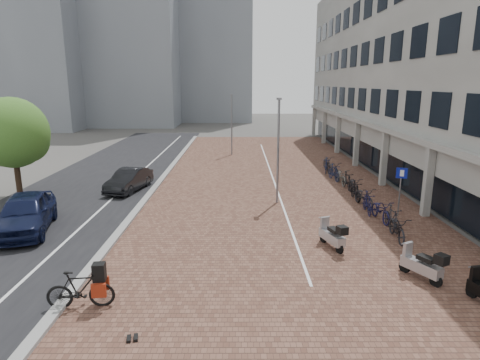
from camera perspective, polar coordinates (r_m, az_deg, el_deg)
name	(u,v)px	position (r m, az deg, el deg)	size (l,w,h in m)	color
ground	(240,249)	(15.89, 0.06, -9.62)	(140.00, 140.00, 0.00)	#474442
plaza_brick	(270,178)	(27.42, 4.15, 0.29)	(14.50, 42.00, 0.04)	brown
street_asphalt	(105,178)	(28.77, -18.26, 0.25)	(8.00, 50.00, 0.03)	black
curb	(163,177)	(27.79, -10.61, 0.39)	(0.35, 42.00, 0.14)	gray
lane_line	(135,178)	(28.21, -14.40, 0.29)	(0.12, 44.00, 0.00)	white
parking_line	(273,178)	(27.43, 4.57, 0.34)	(0.10, 30.00, 0.00)	white
office_building	(421,50)	(33.35, 23.82, 16.14)	(8.40, 40.00, 15.00)	#A2A29C
bg_towers	(141,28)	(65.61, -13.54, 19.84)	(33.00, 23.00, 32.00)	gray
car_navy	(25,213)	(19.70, -27.64, -4.06)	(1.94, 4.83, 1.64)	black
car_dark	(129,180)	(24.89, -15.15, -0.01)	(1.36, 3.90, 1.29)	black
hero_bike	(80,289)	(12.69, -21.29, -13.90)	(1.92, 0.73, 1.32)	black
shoes	(132,339)	(11.17, -14.74, -20.63)	(0.36, 0.30, 0.09)	black
scooter_front	(332,235)	(16.19, 12.65, -7.40)	(0.50, 1.61, 1.11)	#A3A3A8
scooter_back	(421,264)	(14.62, 23.88, -10.58)	(0.51, 1.62, 1.12)	#A6A5AA
parking_sign	(401,184)	(20.57, 21.40, -0.56)	(0.48, 0.19, 2.37)	slate
lamp_near	(278,152)	(21.22, 5.30, 3.84)	(0.12, 0.12, 5.42)	slate
lamp_far	(232,125)	(35.84, -1.17, 7.60)	(0.12, 0.12, 5.19)	gray
street_tree	(15,135)	(25.22, -28.75, 5.56)	(3.78, 3.78, 5.49)	#382619
bike_row	(352,186)	(24.10, 15.23, -0.75)	(1.21, 15.80, 1.05)	black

